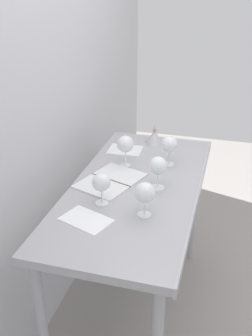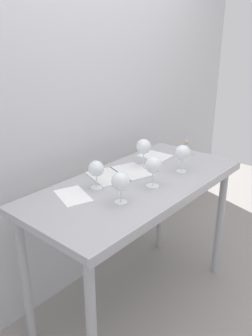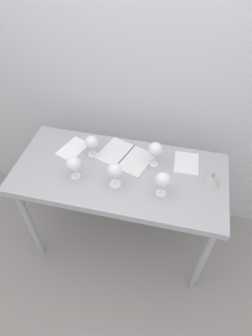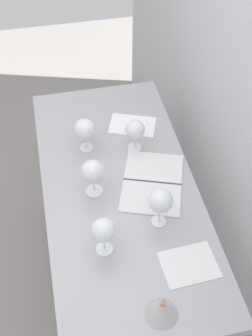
% 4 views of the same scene
% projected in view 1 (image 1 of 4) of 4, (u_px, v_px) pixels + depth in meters
% --- Properties ---
extents(ground_plane, '(6.00, 6.00, 0.00)m').
position_uv_depth(ground_plane, '(134.00, 312.00, 2.49)').
color(ground_plane, gray).
extents(back_wall, '(3.80, 0.04, 2.60)m').
position_uv_depth(back_wall, '(42.00, 103.00, 2.03)').
color(back_wall, silver).
rests_on(back_wall, ground_plane).
extents(steel_counter, '(1.40, 0.65, 0.90)m').
position_uv_depth(steel_counter, '(136.00, 202.00, 2.14)').
color(steel_counter, '#A8A8AD').
rests_on(steel_counter, ground_plane).
extents(wine_glass_near_right, '(0.09, 0.09, 0.17)m').
position_uv_depth(wine_glass_near_right, '(169.00, 145.00, 2.26)').
color(wine_glass_near_right, white).
rests_on(wine_glass_near_right, steel_counter).
extents(wine_glass_far_left, '(0.09, 0.09, 0.16)m').
position_uv_depth(wine_glass_far_left, '(101.00, 183.00, 1.88)').
color(wine_glass_far_left, white).
rests_on(wine_glass_far_left, steel_counter).
extents(wine_glass_near_left, '(0.10, 0.10, 0.17)m').
position_uv_depth(wine_glass_near_left, '(145.00, 193.00, 1.79)').
color(wine_glass_near_left, white).
rests_on(wine_glass_near_left, steel_counter).
extents(wine_glass_near_center, '(0.09, 0.09, 0.18)m').
position_uv_depth(wine_glass_near_center, '(158.00, 166.00, 2.01)').
color(wine_glass_near_center, white).
rests_on(wine_glass_near_center, steel_counter).
extents(wine_glass_far_right, '(0.10, 0.10, 0.18)m').
position_uv_depth(wine_glass_far_right, '(125.00, 145.00, 2.24)').
color(wine_glass_far_right, white).
rests_on(wine_glass_far_right, steel_counter).
extents(open_notebook, '(0.41, 0.35, 0.01)m').
position_uv_depth(open_notebook, '(111.00, 181.00, 2.13)').
color(open_notebook, silver).
rests_on(open_notebook, steel_counter).
extents(tasting_sheet_upper, '(0.21, 0.26, 0.00)m').
position_uv_depth(tasting_sheet_upper, '(86.00, 220.00, 1.80)').
color(tasting_sheet_upper, white).
rests_on(tasting_sheet_upper, steel_counter).
extents(tasting_sheet_lower, '(0.17, 0.21, 0.00)m').
position_uv_depth(tasting_sheet_lower, '(125.00, 150.00, 2.50)').
color(tasting_sheet_lower, white).
rests_on(tasting_sheet_lower, steel_counter).
extents(decanter_funnel, '(0.12, 0.12, 0.13)m').
position_uv_depth(decanter_funnel, '(154.00, 137.00, 2.59)').
color(decanter_funnel, '#B6B6B6').
rests_on(decanter_funnel, steel_counter).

